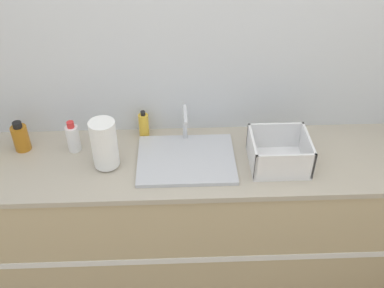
% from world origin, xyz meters
% --- Properties ---
extents(wall_back, '(4.87, 0.06, 2.60)m').
position_xyz_m(wall_back, '(0.00, 0.59, 1.30)').
color(wall_back, silver).
rests_on(wall_back, ground_plane).
extents(counter_cabinet, '(2.49, 0.58, 0.89)m').
position_xyz_m(counter_cabinet, '(0.00, 0.28, 0.44)').
color(counter_cabinet, tan).
rests_on(counter_cabinet, ground_plane).
extents(sink, '(0.49, 0.39, 0.23)m').
position_xyz_m(sink, '(-0.05, 0.27, 0.90)').
color(sink, silver).
rests_on(sink, counter_cabinet).
extents(paper_towel_roll, '(0.13, 0.13, 0.26)m').
position_xyz_m(paper_towel_roll, '(-0.45, 0.25, 1.02)').
color(paper_towel_roll, '#4C4C51').
rests_on(paper_towel_roll, counter_cabinet).
extents(dish_rack, '(0.29, 0.27, 0.16)m').
position_xyz_m(dish_rack, '(0.41, 0.23, 0.94)').
color(dish_rack, white).
rests_on(dish_rack, counter_cabinet).
extents(bottle_white_spray, '(0.07, 0.07, 0.18)m').
position_xyz_m(bottle_white_spray, '(-0.63, 0.38, 0.96)').
color(bottle_white_spray, white).
rests_on(bottle_white_spray, counter_cabinet).
extents(bottle_amber, '(0.08, 0.08, 0.17)m').
position_xyz_m(bottle_amber, '(-0.90, 0.40, 0.96)').
color(bottle_amber, '#B26B19').
rests_on(bottle_amber, counter_cabinet).
extents(soap_dispenser, '(0.05, 0.05, 0.15)m').
position_xyz_m(soap_dispenser, '(-0.27, 0.50, 0.95)').
color(soap_dispenser, gold).
rests_on(soap_dispenser, counter_cabinet).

